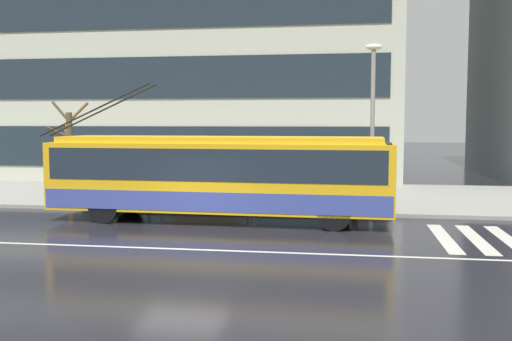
% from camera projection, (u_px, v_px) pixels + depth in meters
% --- Properties ---
extents(ground_plane, '(160.00, 160.00, 0.00)m').
position_uv_depth(ground_plane, '(181.00, 240.00, 16.97)').
color(ground_plane, black).
extents(sidewalk_slab, '(80.00, 10.00, 0.14)m').
position_uv_depth(sidewalk_slab, '(242.00, 195.00, 26.74)').
color(sidewalk_slab, gray).
rests_on(sidewalk_slab, ground_plane).
extents(crosswalk_stripe_edge_near, '(0.44, 4.40, 0.01)m').
position_uv_depth(crosswalk_stripe_edge_near, '(444.00, 238.00, 17.24)').
color(crosswalk_stripe_edge_near, beige).
rests_on(crosswalk_stripe_edge_near, ground_plane).
extents(crosswalk_stripe_inner_a, '(0.44, 4.40, 0.01)m').
position_uv_depth(crosswalk_stripe_inner_a, '(476.00, 239.00, 17.10)').
color(crosswalk_stripe_inner_a, beige).
rests_on(crosswalk_stripe_inner_a, ground_plane).
extents(crosswalk_stripe_center, '(0.44, 4.40, 0.01)m').
position_uv_depth(crosswalk_stripe_center, '(508.00, 240.00, 16.96)').
color(crosswalk_stripe_center, beige).
rests_on(crosswalk_stripe_center, ground_plane).
extents(lane_centre_line, '(72.00, 0.14, 0.01)m').
position_uv_depth(lane_centre_line, '(168.00, 249.00, 15.79)').
color(lane_centre_line, silver).
rests_on(lane_centre_line, ground_plane).
extents(trolleybus, '(12.42, 2.87, 4.76)m').
position_uv_depth(trolleybus, '(220.00, 175.00, 20.04)').
color(trolleybus, gold).
rests_on(trolleybus, ground_plane).
extents(bus_shelter, '(4.25, 1.72, 2.40)m').
position_uv_depth(bus_shelter, '(203.00, 158.00, 23.51)').
color(bus_shelter, gray).
rests_on(bus_shelter, sidewalk_slab).
extents(pedestrian_at_shelter, '(1.36, 1.36, 1.93)m').
position_uv_depth(pedestrian_at_shelter, '(358.00, 169.00, 21.62)').
color(pedestrian_at_shelter, '#574E46').
rests_on(pedestrian_at_shelter, sidewalk_slab).
extents(pedestrian_approaching_curb, '(1.43, 1.43, 1.90)m').
position_uv_depth(pedestrian_approaching_curb, '(117.00, 166.00, 22.80)').
color(pedestrian_approaching_curb, '#525746').
rests_on(pedestrian_approaching_curb, sidewalk_slab).
extents(street_lamp, '(0.60, 0.32, 6.13)m').
position_uv_depth(street_lamp, '(373.00, 111.00, 21.53)').
color(street_lamp, gray).
rests_on(street_lamp, sidewalk_slab).
extents(street_tree_bare, '(1.47, 1.10, 4.14)m').
position_uv_depth(street_tree_bare, '(69.00, 150.00, 24.63)').
color(street_tree_bare, brown).
rests_on(street_tree_bare, sidewalk_slab).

